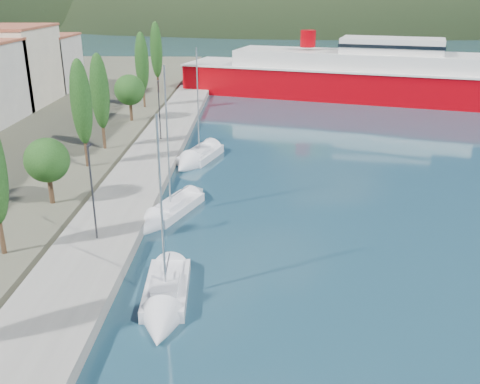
{
  "coord_description": "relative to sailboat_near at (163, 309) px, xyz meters",
  "views": [
    {
      "loc": [
        1.0,
        -17.58,
        15.53
      ],
      "look_at": [
        0.0,
        14.0,
        3.5
      ],
      "focal_mm": 40.0,
      "sensor_mm": 36.0,
      "label": 1
    }
  ],
  "objects": [
    {
      "name": "sailboat_mid",
      "position": [
        -2.18,
        11.47,
        -0.01
      ],
      "size": [
        4.97,
        8.29,
        11.62
      ],
      "color": "silver",
      "rests_on": "ground"
    },
    {
      "name": "sailboat_near",
      "position": [
        0.0,
        0.0,
        0.0
      ],
      "size": [
        2.74,
        7.73,
        10.92
      ],
      "color": "silver",
      "rests_on": "ground"
    },
    {
      "name": "ferry",
      "position": [
        19.3,
        58.74,
        2.83
      ],
      "size": [
        52.62,
        25.5,
        10.26
      ],
      "color": "#9F0008",
      "rests_on": "ground"
    },
    {
      "name": "ground",
      "position": [
        3.64,
        114.44,
        -0.3
      ],
      "size": [
        1400.0,
        1400.0,
        0.0
      ],
      "primitive_type": "plane",
      "color": "#1E4252"
    },
    {
      "name": "tree_row",
      "position": [
        -10.41,
        26.99,
        5.46
      ],
      "size": [
        3.59,
        64.94,
        10.47
      ],
      "color": "#47301E",
      "rests_on": "land_strip"
    },
    {
      "name": "quay",
      "position": [
        -5.36,
        20.44,
        0.1
      ],
      "size": [
        5.0,
        88.0,
        0.8
      ],
      "primitive_type": "cube",
      "color": "gray",
      "rests_on": "ground"
    },
    {
      "name": "lamp_posts",
      "position": [
        -5.36,
        8.62,
        3.79
      ],
      "size": [
        0.15,
        43.42,
        6.06
      ],
      "color": "#2D2D33",
      "rests_on": "quay"
    },
    {
      "name": "sailboat_far",
      "position": [
        -1.35,
        24.87,
        0.03
      ],
      "size": [
        4.85,
        8.28,
        11.6
      ],
      "color": "silver",
      "rests_on": "ground"
    }
  ]
}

